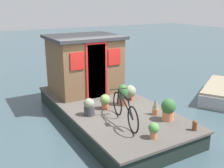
{
  "coord_description": "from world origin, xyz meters",
  "views": [
    {
      "loc": [
        -6.38,
        3.61,
        3.39
      ],
      "look_at": [
        -0.2,
        0.0,
        1.21
      ],
      "focal_mm": 42.61,
      "sensor_mm": 36.0,
      "label": 1
    }
  ],
  "objects_px": {
    "houseboat_cabin": "(85,63)",
    "mooring_bollard": "(195,125)",
    "potted_plant_mint": "(168,109)",
    "dinghy_boat": "(221,92)",
    "potted_plant_rosemary": "(130,92)",
    "potted_plant_lavender": "(123,95)",
    "bicycle": "(125,110)",
    "potted_plant_thyme": "(154,130)",
    "potted_plant_fern": "(156,106)",
    "potted_plant_sage": "(89,107)",
    "potted_plant_geranium": "(105,101)"
  },
  "relations": [
    {
      "from": "bicycle",
      "to": "potted_plant_fern",
      "type": "distance_m",
      "value": 1.01
    },
    {
      "from": "houseboat_cabin",
      "to": "mooring_bollard",
      "type": "xyz_separation_m",
      "value": [
        -4.06,
        -0.95,
        -0.81
      ]
    },
    {
      "from": "potted_plant_mint",
      "to": "potted_plant_thyme",
      "type": "bearing_deg",
      "value": 121.5
    },
    {
      "from": "potted_plant_fern",
      "to": "potted_plant_thyme",
      "type": "distance_m",
      "value": 1.33
    },
    {
      "from": "potted_plant_geranium",
      "to": "potted_plant_thyme",
      "type": "bearing_deg",
      "value": -177.11
    },
    {
      "from": "potted_plant_rosemary",
      "to": "mooring_bollard",
      "type": "bearing_deg",
      "value": -176.8
    },
    {
      "from": "potted_plant_lavender",
      "to": "mooring_bollard",
      "type": "relative_size",
      "value": 2.44
    },
    {
      "from": "houseboat_cabin",
      "to": "potted_plant_lavender",
      "type": "relative_size",
      "value": 3.7
    },
    {
      "from": "mooring_bollard",
      "to": "bicycle",
      "type": "bearing_deg",
      "value": 46.03
    },
    {
      "from": "potted_plant_sage",
      "to": "potted_plant_thyme",
      "type": "bearing_deg",
      "value": -159.91
    },
    {
      "from": "bicycle",
      "to": "dinghy_boat",
      "type": "height_order",
      "value": "bicycle"
    },
    {
      "from": "potted_plant_fern",
      "to": "mooring_bollard",
      "type": "xyz_separation_m",
      "value": [
        -1.2,
        -0.21,
        -0.1
      ]
    },
    {
      "from": "potted_plant_sage",
      "to": "houseboat_cabin",
      "type": "bearing_deg",
      "value": -22.15
    },
    {
      "from": "dinghy_boat",
      "to": "potted_plant_thyme",
      "type": "bearing_deg",
      "value": 111.53
    },
    {
      "from": "potted_plant_geranium",
      "to": "potted_plant_lavender",
      "type": "bearing_deg",
      "value": -88.7
    },
    {
      "from": "houseboat_cabin",
      "to": "bicycle",
      "type": "xyz_separation_m",
      "value": [
        -2.89,
        0.26,
        -0.59
      ]
    },
    {
      "from": "potted_plant_mint",
      "to": "potted_plant_geranium",
      "type": "distance_m",
      "value": 1.8
    },
    {
      "from": "potted_plant_geranium",
      "to": "mooring_bollard",
      "type": "distance_m",
      "value": 2.53
    },
    {
      "from": "potted_plant_rosemary",
      "to": "potted_plant_mint",
      "type": "relative_size",
      "value": 0.8
    },
    {
      "from": "bicycle",
      "to": "potted_plant_mint",
      "type": "distance_m",
      "value": 1.14
    },
    {
      "from": "potted_plant_geranium",
      "to": "mooring_bollard",
      "type": "relative_size",
      "value": 1.67
    },
    {
      "from": "houseboat_cabin",
      "to": "potted_plant_mint",
      "type": "relative_size",
      "value": 4.03
    },
    {
      "from": "potted_plant_fern",
      "to": "potted_plant_thyme",
      "type": "height_order",
      "value": "potted_plant_fern"
    },
    {
      "from": "potted_plant_fern",
      "to": "potted_plant_rosemary",
      "type": "distance_m",
      "value": 1.32
    },
    {
      "from": "potted_plant_mint",
      "to": "dinghy_boat",
      "type": "xyz_separation_m",
      "value": [
        1.29,
        -3.77,
        -0.55
      ]
    },
    {
      "from": "potted_plant_lavender",
      "to": "mooring_bollard",
      "type": "bearing_deg",
      "value": -165.62
    },
    {
      "from": "potted_plant_lavender",
      "to": "potted_plant_mint",
      "type": "xyz_separation_m",
      "value": [
        -1.49,
        -0.42,
        -0.01
      ]
    },
    {
      "from": "bicycle",
      "to": "potted_plant_mint",
      "type": "height_order",
      "value": "bicycle"
    },
    {
      "from": "potted_plant_geranium",
      "to": "dinghy_boat",
      "type": "height_order",
      "value": "potted_plant_geranium"
    },
    {
      "from": "potted_plant_lavender",
      "to": "potted_plant_geranium",
      "type": "xyz_separation_m",
      "value": [
        -0.01,
        0.6,
        -0.08
      ]
    },
    {
      "from": "potted_plant_sage",
      "to": "mooring_bollard",
      "type": "relative_size",
      "value": 1.85
    },
    {
      "from": "potted_plant_rosemary",
      "to": "dinghy_boat",
      "type": "bearing_deg",
      "value": -97.1
    },
    {
      "from": "potted_plant_fern",
      "to": "potted_plant_mint",
      "type": "xyz_separation_m",
      "value": [
        -0.44,
        -0.05,
        0.07
      ]
    },
    {
      "from": "potted_plant_rosemary",
      "to": "dinghy_boat",
      "type": "distance_m",
      "value": 3.82
    },
    {
      "from": "houseboat_cabin",
      "to": "potted_plant_sage",
      "type": "height_order",
      "value": "houseboat_cabin"
    },
    {
      "from": "mooring_bollard",
      "to": "potted_plant_thyme",
      "type": "bearing_deg",
      "value": 79.79
    },
    {
      "from": "potted_plant_rosemary",
      "to": "dinghy_boat",
      "type": "relative_size",
      "value": 0.16
    },
    {
      "from": "potted_plant_thyme",
      "to": "potted_plant_rosemary",
      "type": "bearing_deg",
      "value": -22.0
    },
    {
      "from": "potted_plant_fern",
      "to": "mooring_bollard",
      "type": "distance_m",
      "value": 1.22
    },
    {
      "from": "bicycle",
      "to": "potted_plant_geranium",
      "type": "bearing_deg",
      "value": -1.74
    },
    {
      "from": "bicycle",
      "to": "potted_plant_lavender",
      "type": "bearing_deg",
      "value": -30.46
    },
    {
      "from": "potted_plant_sage",
      "to": "potted_plant_fern",
      "type": "relative_size",
      "value": 0.97
    },
    {
      "from": "potted_plant_thyme",
      "to": "mooring_bollard",
      "type": "xyz_separation_m",
      "value": [
        -0.19,
        -1.08,
        -0.07
      ]
    },
    {
      "from": "potted_plant_geranium",
      "to": "potted_plant_thyme",
      "type": "xyz_separation_m",
      "value": [
        -2.04,
        -0.1,
        -0.03
      ]
    },
    {
      "from": "potted_plant_geranium",
      "to": "houseboat_cabin",
      "type": "bearing_deg",
      "value": -7.22
    },
    {
      "from": "bicycle",
      "to": "houseboat_cabin",
      "type": "bearing_deg",
      "value": -5.2
    },
    {
      "from": "houseboat_cabin",
      "to": "potted_plant_sage",
      "type": "distance_m",
      "value": 2.27
    },
    {
      "from": "bicycle",
      "to": "potted_plant_thyme",
      "type": "height_order",
      "value": "bicycle"
    },
    {
      "from": "houseboat_cabin",
      "to": "potted_plant_fern",
      "type": "distance_m",
      "value": 3.04
    },
    {
      "from": "potted_plant_geranium",
      "to": "potted_plant_thyme",
      "type": "distance_m",
      "value": 2.05
    }
  ]
}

